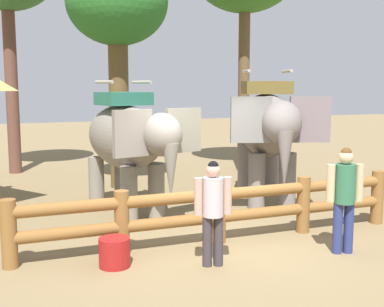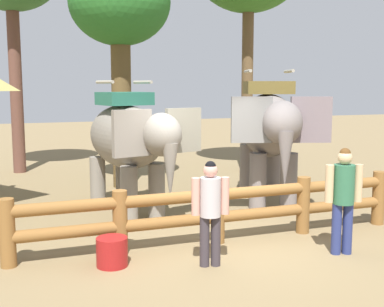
{
  "view_description": "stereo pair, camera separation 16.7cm",
  "coord_description": "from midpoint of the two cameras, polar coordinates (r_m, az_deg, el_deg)",
  "views": [
    {
      "loc": [
        -3.48,
        -7.65,
        2.73
      ],
      "look_at": [
        0.0,
        1.35,
        1.4
      ],
      "focal_mm": 46.8,
      "sensor_mm": 36.0,
      "label": 1
    },
    {
      "loc": [
        -3.33,
        -7.71,
        2.73
      ],
      "look_at": [
        0.0,
        1.35,
        1.4
      ],
      "focal_mm": 46.8,
      "sensor_mm": 36.0,
      "label": 2
    }
  ],
  "objects": [
    {
      "name": "ground_plane",
      "position": [
        8.83,
        3.63,
        -10.18
      ],
      "size": [
        60.0,
        60.0,
        0.0
      ],
      "primitive_type": "plane",
      "color": "olive"
    },
    {
      "name": "log_fence",
      "position": [
        8.71,
        3.52,
        -6.28
      ],
      "size": [
        7.09,
        0.25,
        1.05
      ],
      "color": "brown",
      "rests_on": "ground"
    },
    {
      "name": "elephant_near_left",
      "position": [
        10.47,
        -6.65,
        1.51
      ],
      "size": [
        2.12,
        3.36,
        2.82
      ],
      "color": "gray",
      "rests_on": "ground"
    },
    {
      "name": "elephant_center",
      "position": [
        11.64,
        9.2,
        2.8
      ],
      "size": [
        2.51,
        3.67,
        3.08
      ],
      "color": "slate",
      "rests_on": "ground"
    },
    {
      "name": "tourist_woman_in_black",
      "position": [
        7.52,
        2.74,
        -5.98
      ],
      "size": [
        0.56,
        0.37,
        1.61
      ],
      "color": "#373036",
      "rests_on": "ground"
    },
    {
      "name": "tourist_man_in_blue",
      "position": [
        8.42,
        17.42,
        -4.34
      ],
      "size": [
        0.6,
        0.41,
        1.74
      ],
      "color": "navy",
      "rests_on": "ground"
    },
    {
      "name": "tree_back_center",
      "position": [
        13.53,
        -7.87,
        15.96
      ],
      "size": [
        2.63,
        2.63,
        5.96
      ],
      "color": "brown",
      "rests_on": "ground"
    },
    {
      "name": "feed_bucket",
      "position": [
        7.79,
        -8.48,
        -11.03
      ],
      "size": [
        0.48,
        0.48,
        0.44
      ],
      "color": "maroon",
      "rests_on": "ground"
    }
  ]
}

